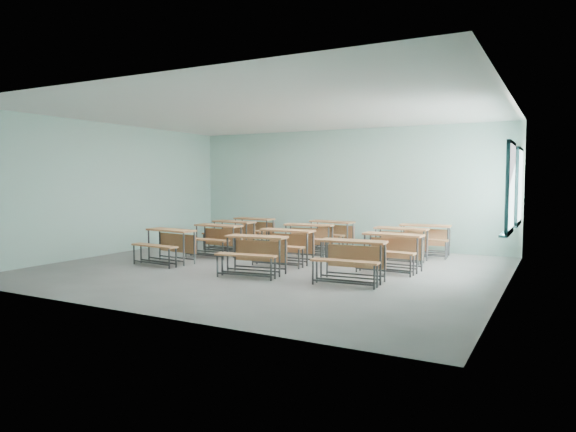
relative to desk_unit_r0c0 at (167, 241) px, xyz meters
name	(u,v)px	position (x,y,z in m)	size (l,w,h in m)	color
room	(274,191)	(2.35, 0.59, 1.10)	(9.04, 8.04, 3.24)	gray
desk_unit_r0c0	(167,241)	(0.00, 0.00, 0.00)	(1.27, 0.92, 0.74)	#AE6B3F
desk_unit_r0c1	(254,249)	(2.37, -0.24, 0.00)	(1.28, 0.94, 0.74)	#AE6B3F
desk_unit_r0c2	(351,254)	(4.27, -0.04, 0.00)	(1.24, 0.88, 0.74)	#AE6B3F
desk_unit_r1c0	(216,235)	(0.25, 1.43, 0.00)	(1.20, 0.82, 0.74)	#AE6B3F
desk_unit_r1c1	(285,241)	(2.29, 1.15, 0.00)	(1.21, 0.84, 0.74)	#AE6B3F
desk_unit_r1c2	(391,246)	(4.57, 1.40, 0.00)	(1.23, 0.85, 0.74)	#AE6B3F
desk_unit_r2c0	(231,231)	(-0.07, 2.54, 0.00)	(1.27, 0.92, 0.74)	#AE6B3F
desk_unit_r2c1	(308,234)	(2.12, 2.61, 0.00)	(1.28, 0.93, 0.74)	#AE6B3F
desk_unit_r2c2	(400,239)	(4.36, 2.74, 0.00)	(1.20, 0.81, 0.74)	#AE6B3F
desk_unit_r3c0	(252,227)	(-0.14, 3.67, 0.00)	(1.24, 0.88, 0.74)	#AE6B3F
desk_unit_r3c1	(330,231)	(2.21, 3.75, 0.00)	(1.28, 0.94, 0.74)	#AE6B3F
desk_unit_r3c2	(424,235)	(4.66, 3.81, 0.00)	(1.25, 0.89, 0.74)	#AE6B3F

